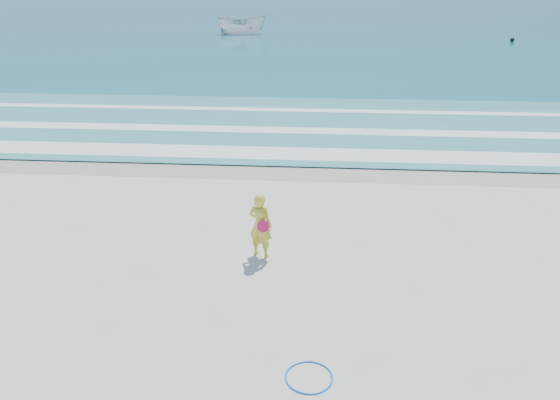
{
  "coord_description": "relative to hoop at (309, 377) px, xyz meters",
  "views": [
    {
      "loc": [
        0.8,
        -7.78,
        6.1
      ],
      "look_at": [
        -0.08,
        4.0,
        1.0
      ],
      "focal_mm": 35.0,
      "sensor_mm": 36.0,
      "label": 1
    }
  ],
  "objects": [
    {
      "name": "ground",
      "position": [
        -0.75,
        0.85,
        -0.01
      ],
      "size": [
        400.0,
        400.0,
        0.0
      ],
      "primitive_type": "plane",
      "color": "silver",
      "rests_on": "ground"
    },
    {
      "name": "foam_mid",
      "position": [
        -0.75,
        14.05,
        0.04
      ],
      "size": [
        400.0,
        0.9,
        0.01
      ],
      "primitive_type": "cube",
      "color": "white",
      "rests_on": "shallow"
    },
    {
      "name": "shallow",
      "position": [
        -0.75,
        14.85,
        0.03
      ],
      "size": [
        400.0,
        10.0,
        0.01
      ],
      "primitive_type": "cube",
      "color": "#59B7AD",
      "rests_on": "ocean"
    },
    {
      "name": "hoop",
      "position": [
        0.0,
        0.0,
        0.0
      ],
      "size": [
        0.89,
        0.89,
        0.03
      ],
      "primitive_type": "torus",
      "rotation": [
        0.0,
        0.0,
        -0.16
      ],
      "color": "#0D70F0",
      "rests_on": "ground"
    },
    {
      "name": "buoy",
      "position": [
        16.25,
        42.52,
        0.21
      ],
      "size": [
        0.37,
        0.37,
        0.37
      ],
      "primitive_type": "sphere",
      "color": "black",
      "rests_on": "ocean"
    },
    {
      "name": "foam_near",
      "position": [
        -0.75,
        11.15,
        0.04
      ],
      "size": [
        400.0,
        1.4,
        0.01
      ],
      "primitive_type": "cube",
      "color": "white",
      "rests_on": "shallow"
    },
    {
      "name": "foam_far",
      "position": [
        -0.75,
        17.35,
        0.04
      ],
      "size": [
        400.0,
        0.6,
        0.01
      ],
      "primitive_type": "cube",
      "color": "white",
      "rests_on": "shallow"
    },
    {
      "name": "woman",
      "position": [
        -1.2,
        3.94,
        0.75
      ],
      "size": [
        0.65,
        0.54,
        1.53
      ],
      "color": "gold",
      "rests_on": "ground"
    },
    {
      "name": "wet_sand",
      "position": [
        -0.75,
        9.85,
        -0.01
      ],
      "size": [
        400.0,
        2.4,
        0.0
      ],
      "primitive_type": "cube",
      "color": "#B2A893",
      "rests_on": "ground"
    },
    {
      "name": "boat",
      "position": [
        -7.54,
        46.71,
        0.93
      ],
      "size": [
        4.95,
        2.74,
        1.81
      ],
      "primitive_type": "imported",
      "rotation": [
        0.0,
        0.0,
        1.79
      ],
      "color": "silver",
      "rests_on": "ocean"
    }
  ]
}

